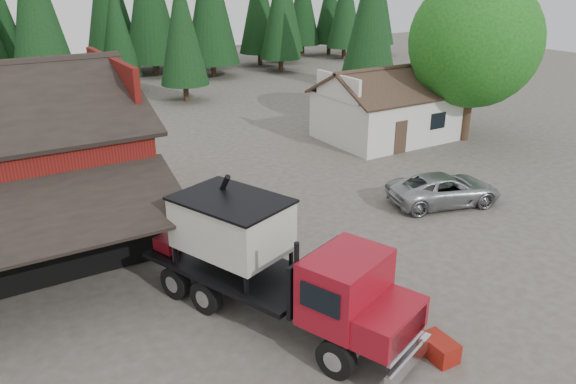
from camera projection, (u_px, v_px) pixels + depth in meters
ground at (347, 278)px, 20.22m from camera, size 120.00×120.00×0.00m
farmhouse at (387, 113)px, 36.18m from camera, size 8.60×6.42×4.65m
deciduous_tree at (475, 46)px, 34.16m from camera, size 8.00×8.00×10.20m
conifer_backdrop at (80, 84)px, 53.39m from camera, size 76.00×16.00×16.00m
near_pine_b at (182, 28)px, 44.63m from camera, size 3.96×3.96×10.40m
near_pine_c at (371, 10)px, 48.87m from camera, size 4.84×4.84×12.40m
near_pine_d at (36, 10)px, 42.37m from camera, size 5.28×5.28×13.40m
feed_truck at (272, 262)px, 17.25m from camera, size 5.69×9.77×4.28m
silver_car at (444, 189)px, 26.28m from camera, size 5.77×3.82×1.47m
equip_box at (439, 348)px, 16.03m from camera, size 0.74×1.12×0.60m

